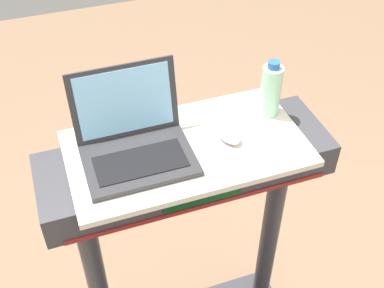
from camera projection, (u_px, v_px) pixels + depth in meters
The scene contains 4 objects.
desk_board at pixel (186, 148), 1.49m from camera, with size 0.71×0.39×0.02m, color beige.
laptop at pixel (134, 141), 1.43m from camera, with size 0.31×0.27×0.24m.
computer_mouse at pixel (229, 134), 1.50m from camera, with size 0.06×0.10×0.03m, color #B2B2B7.
water_bottle at pixel (271, 90), 1.55m from camera, with size 0.07×0.07×0.19m.
Camera 1 is at (-0.35, -0.35, 2.13)m, focal length 46.62 mm.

